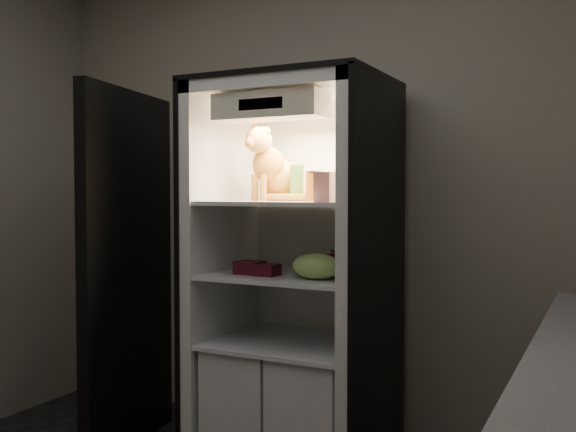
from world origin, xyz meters
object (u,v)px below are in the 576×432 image
salsa_jar (314,186)px  berry_box_right (267,270)px  mayo_tub (318,188)px  grape_bag (317,266)px  berry_box_left (250,268)px  soda_can_b (353,263)px  soda_can_c (328,265)px  tabby_cat (276,171)px  pepper_jar (355,180)px  condiment_jar (302,265)px  cream_carton (325,187)px  parmesan_shaker (297,183)px  refrigerator (297,302)px  soda_can_a (337,262)px

salsa_jar → berry_box_right: size_ratio=1.35×
mayo_tub → salsa_jar: (0.04, -0.13, 0.01)m
grape_bag → berry_box_left: 0.36m
grape_bag → berry_box_right: (-0.26, -0.00, -0.03)m
soda_can_b → soda_can_c: bearing=-117.9°
mayo_tub → grape_bag: size_ratio=0.53×
tabby_cat → pepper_jar: (0.44, -0.04, -0.05)m
tabby_cat → condiment_jar: size_ratio=4.75×
berry_box_left → tabby_cat: bearing=81.2°
cream_carton → pepper_jar: bearing=81.7°
mayo_tub → soda_can_b: (0.22, -0.08, -0.35)m
tabby_cat → mayo_tub: bearing=33.2°
parmesan_shaker → salsa_jar: (0.11, -0.04, -0.02)m
refrigerator → salsa_jar: refrigerator is taller
parmesan_shaker → soda_can_a: size_ratio=1.45×
cream_carton → salsa_jar: bearing=124.4°
cream_carton → soda_can_b: bearing=85.0°
berry_box_left → soda_can_a: bearing=23.2°
pepper_jar → berry_box_left: bearing=-161.0°
cream_carton → berry_box_left: 0.59m
condiment_jar → mayo_tub: bearing=78.2°
salsa_jar → soda_can_b: 0.41m
refrigerator → tabby_cat: refrigerator is taller
soda_can_c → pepper_jar: bearing=54.4°
soda_can_b → berry_box_left: (-0.46, -0.18, -0.03)m
refrigerator → berry_box_left: bearing=-133.3°
salsa_jar → soda_can_b: (0.18, 0.05, -0.36)m
refrigerator → soda_can_b: 0.36m
pepper_jar → soda_can_a: size_ratio=1.64×
soda_can_b → condiment_jar: (-0.24, -0.04, -0.02)m
pepper_jar → condiment_jar: bearing=-173.8°
refrigerator → berry_box_left: refrigerator is taller
parmesan_shaker → cream_carton: parmesan_shaker is taller
tabby_cat → berry_box_left: size_ratio=3.30×
grape_bag → parmesan_shaker: bearing=135.7°
cream_carton → berry_box_right: 0.52m
parmesan_shaker → condiment_jar: parmesan_shaker is taller
refrigerator → soda_can_a: refrigerator is taller
parmesan_shaker → soda_can_b: (0.29, 0.01, -0.38)m
salsa_jar → berry_box_right: bearing=-139.8°
soda_can_a → soda_can_c: soda_can_a is taller
soda_can_b → soda_can_c: (-0.07, -0.13, 0.00)m
soda_can_a → berry_box_right: bearing=-146.9°
soda_can_c → berry_box_left: soda_can_c is taller
parmesan_shaker → soda_can_c: size_ratio=1.50×
condiment_jar → berry_box_right: bearing=-126.2°
refrigerator → mayo_tub: bearing=47.2°
refrigerator → condiment_jar: size_ratio=22.55×
refrigerator → soda_can_c: bearing=-30.4°
pepper_jar → soda_can_a: pepper_jar is taller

